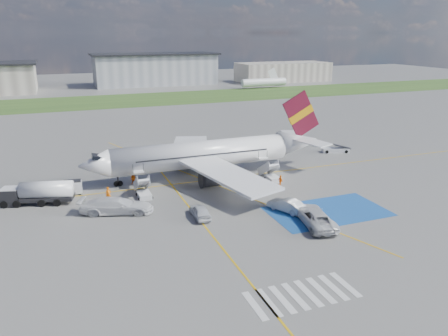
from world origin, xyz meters
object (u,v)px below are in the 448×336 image
(airliner, at_px, (210,153))
(belt_loader, at_px, (336,150))
(van_white_b, at_px, (116,203))
(fuel_tanker, at_px, (38,195))
(van_white_a, at_px, (315,214))
(gpu_cart, at_px, (73,188))
(car_silver_a, at_px, (200,211))
(car_silver_b, at_px, (287,205))

(airliner, xyz_separation_m, belt_loader, (25.16, 4.44, -3.02))
(van_white_b, bearing_deg, belt_loader, -52.32)
(airliner, distance_m, fuel_tanker, 23.89)
(belt_loader, bearing_deg, van_white_a, -110.00)
(gpu_cart, xyz_separation_m, van_white_a, (24.59, -19.36, 0.31))
(airliner, relative_size, van_white_b, 5.76)
(belt_loader, distance_m, car_silver_a, 36.52)
(fuel_tanker, bearing_deg, belt_loader, 24.03)
(airliner, xyz_separation_m, car_silver_b, (3.94, -16.16, -2.60))
(fuel_tanker, distance_m, car_silver_b, 30.47)
(car_silver_b, distance_m, van_white_a, 4.43)
(gpu_cart, relative_size, van_white_a, 0.39)
(van_white_b, bearing_deg, gpu_cart, 46.31)
(car_silver_a, bearing_deg, airliner, -110.80)
(gpu_cart, distance_m, car_silver_b, 27.86)
(airliner, bearing_deg, van_white_a, -75.91)
(gpu_cart, relative_size, van_white_b, 0.37)
(car_silver_a, height_order, van_white_a, van_white_a)
(belt_loader, distance_m, van_white_b, 42.53)
(car_silver_b, xyz_separation_m, van_white_b, (-18.94, 6.63, 0.46))
(car_silver_a, bearing_deg, gpu_cart, -42.13)
(airliner, bearing_deg, van_white_b, -147.57)
(gpu_cart, height_order, van_white_b, van_white_b)
(gpu_cart, distance_m, belt_loader, 44.97)
(belt_loader, relative_size, car_silver_b, 1.07)
(car_silver_a, height_order, car_silver_b, car_silver_b)
(gpu_cart, height_order, van_white_a, van_white_a)
(car_silver_a, bearing_deg, fuel_tanker, -29.90)
(airliner, xyz_separation_m, gpu_cart, (-19.47, -1.06, -2.55))
(fuel_tanker, relative_size, belt_loader, 1.71)
(car_silver_a, xyz_separation_m, car_silver_b, (10.15, -1.91, 0.03))
(gpu_cart, height_order, car_silver_a, gpu_cart)
(fuel_tanker, xyz_separation_m, van_white_b, (8.59, -6.41, 0.03))
(gpu_cart, height_order, car_silver_b, gpu_cart)
(car_silver_a, distance_m, van_white_b, 9.99)
(car_silver_a, relative_size, car_silver_b, 0.93)
(belt_loader, height_order, van_white_a, van_white_a)
(belt_loader, distance_m, van_white_a, 31.93)
(airliner, bearing_deg, belt_loader, 10.00)
(van_white_a, relative_size, van_white_b, 0.96)
(fuel_tanker, bearing_deg, gpu_cart, 41.78)
(airliner, relative_size, car_silver_a, 8.31)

